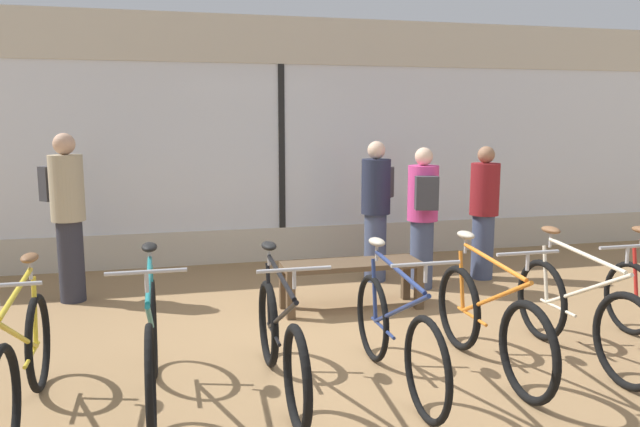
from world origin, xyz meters
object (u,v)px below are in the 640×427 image
(bicycle_left, at_px, (152,347))
(bicycle_center, at_px, (396,334))
(customer_mid_floor, at_px, (484,210))
(customer_near_bench, at_px, (423,214))
(bicycle_center_right, at_px, (489,323))
(customer_by_window, at_px, (376,206))
(bicycle_far_left, at_px, (23,364))
(bicycle_right, at_px, (579,314))
(customer_near_rack, at_px, (67,212))
(bicycle_center_left, at_px, (280,342))
(display_bench, at_px, (351,271))

(bicycle_left, distance_m, bicycle_center, 1.69)
(customer_mid_floor, distance_m, customer_near_bench, 0.92)
(bicycle_center_right, height_order, customer_by_window, customer_by_window)
(bicycle_far_left, relative_size, customer_mid_floor, 1.08)
(bicycle_right, relative_size, customer_near_bench, 1.09)
(bicycle_right, distance_m, customer_near_rack, 4.97)
(bicycle_center_left, height_order, customer_near_bench, customer_near_bench)
(bicycle_center, bearing_deg, customer_by_window, 73.56)
(bicycle_center_right, height_order, display_bench, bicycle_center_right)
(bicycle_left, xyz_separation_m, bicycle_center_left, (0.86, -0.01, -0.04))
(customer_mid_floor, bearing_deg, bicycle_far_left, -150.93)
(bicycle_center, bearing_deg, customer_near_rack, 132.10)
(bicycle_center_right, distance_m, customer_near_bench, 2.39)
(bicycle_center_left, distance_m, display_bench, 2.04)
(bicycle_center_left, bearing_deg, customer_near_rack, 122.36)
(bicycle_center_right, bearing_deg, display_bench, 107.07)
(customer_by_window, bearing_deg, display_bench, -121.27)
(bicycle_right, distance_m, display_bench, 2.20)
(bicycle_center, height_order, customer_by_window, customer_by_window)
(display_bench, height_order, customer_near_rack, customer_near_rack)
(bicycle_far_left, height_order, bicycle_center, bicycle_far_left)
(bicycle_center_left, bearing_deg, bicycle_center, -6.34)
(bicycle_center_right, distance_m, customer_mid_floor, 2.90)
(bicycle_right, bearing_deg, customer_near_bench, 98.80)
(bicycle_center_left, relative_size, display_bench, 1.24)
(bicycle_left, bearing_deg, bicycle_center_right, -0.72)
(customer_near_bench, bearing_deg, customer_by_window, 129.31)
(customer_near_rack, relative_size, customer_near_bench, 1.11)
(bicycle_left, relative_size, customer_mid_floor, 1.13)
(bicycle_right, bearing_deg, customer_by_window, 105.01)
(bicycle_center, xyz_separation_m, customer_mid_floor, (2.11, 2.61, 0.44))
(bicycle_far_left, relative_size, bicycle_center, 0.98)
(customer_near_bench, bearing_deg, bicycle_far_left, -148.00)
(customer_near_bench, bearing_deg, bicycle_center, -117.25)
(bicycle_far_left, distance_m, bicycle_left, 0.78)
(customer_by_window, bearing_deg, bicycle_left, -132.63)
(bicycle_left, xyz_separation_m, customer_near_rack, (-0.86, 2.72, 0.54))
(customer_by_window, bearing_deg, bicycle_center_left, -121.07)
(bicycle_left, relative_size, customer_near_bench, 1.12)
(bicycle_left, height_order, customer_near_bench, customer_near_bench)
(bicycle_center_right, distance_m, customer_near_rack, 4.35)
(bicycle_center_left, bearing_deg, bicycle_far_left, -179.18)
(bicycle_left, height_order, customer_near_rack, customer_near_rack)
(bicycle_left, relative_size, bicycle_right, 1.02)
(bicycle_center_right, distance_m, bicycle_right, 0.80)
(bicycle_far_left, relative_size, display_bench, 1.22)
(bicycle_right, bearing_deg, display_bench, 127.55)
(bicycle_far_left, height_order, customer_near_bench, customer_near_bench)
(bicycle_far_left, distance_m, customer_mid_floor, 5.25)
(bicycle_center_left, height_order, bicycle_center, bicycle_center)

